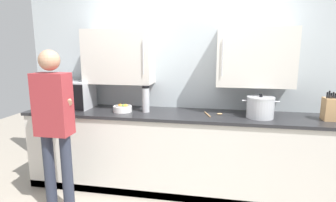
{
  "coord_description": "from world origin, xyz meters",
  "views": [
    {
      "loc": [
        0.41,
        -2.21,
        1.68
      ],
      "look_at": [
        -0.15,
        0.77,
        1.1
      ],
      "focal_mm": 28.91,
      "sensor_mm": 36.0,
      "label": 1
    }
  ],
  "objects": [
    {
      "name": "person_figure",
      "position": [
        -1.18,
        0.13,
        1.0
      ],
      "size": [
        0.44,
        0.55,
        1.68
      ],
      "color": "#282D3D",
      "rests_on": "ground_plane"
    },
    {
      "name": "thermos_flask",
      "position": [
        -0.42,
        0.81,
        1.11
      ],
      "size": [
        0.09,
        0.09,
        0.32
      ],
      "color": "#B7BABF",
      "rests_on": "counter_unit"
    },
    {
      "name": "stock_pot",
      "position": [
        0.86,
        0.78,
        1.06
      ],
      "size": [
        0.39,
        0.29,
        0.26
      ],
      "color": "#B7BABF",
      "rests_on": "counter_unit"
    },
    {
      "name": "wooden_spoon",
      "position": [
        0.37,
        0.81,
        0.96
      ],
      "size": [
        0.21,
        0.22,
        0.02
      ],
      "color": "tan",
      "rests_on": "counter_unit"
    },
    {
      "name": "knife_block",
      "position": [
        1.55,
        0.8,
        1.07
      ],
      "size": [
        0.11,
        0.15,
        0.31
      ],
      "color": "tan",
      "rests_on": "counter_unit"
    },
    {
      "name": "counter_unit",
      "position": [
        0.0,
        0.82,
        0.47
      ],
      "size": [
        3.73,
        0.64,
        0.95
      ],
      "color": "beige",
      "rests_on": "ground_plane"
    },
    {
      "name": "microwave_oven",
      "position": [
        -1.44,
        0.85,
        1.12
      ],
      "size": [
        0.53,
        0.72,
        0.34
      ],
      "color": "#B7BABF",
      "rests_on": "counter_unit"
    },
    {
      "name": "fruit_bowl",
      "position": [
        -0.7,
        0.78,
        0.99
      ],
      "size": [
        0.22,
        0.22,
        0.1
      ],
      "color": "white",
      "rests_on": "counter_unit"
    },
    {
      "name": "back_wall_tiled",
      "position": [
        0.0,
        1.13,
        1.35
      ],
      "size": [
        4.11,
        0.44,
        2.53
      ],
      "color": "#B2BCC1",
      "rests_on": "ground_plane"
    }
  ]
}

